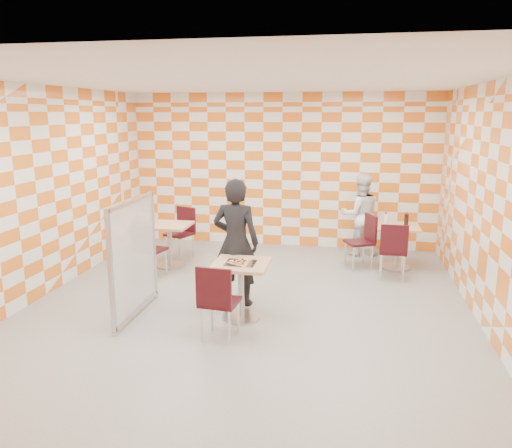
% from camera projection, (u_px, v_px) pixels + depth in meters
% --- Properties ---
extents(room_shell, '(7.00, 7.00, 7.00)m').
position_uv_depth(room_shell, '(254.00, 194.00, 6.97)').
color(room_shell, gray).
rests_on(room_shell, ground).
extents(main_table, '(0.70, 0.70, 0.75)m').
position_uv_depth(main_table, '(241.00, 281.00, 6.38)').
color(main_table, tan).
rests_on(main_table, ground).
extents(second_table, '(0.70, 0.70, 0.75)m').
position_uv_depth(second_table, '(397.00, 239.00, 8.48)').
color(second_table, tan).
rests_on(second_table, ground).
extents(empty_table, '(0.70, 0.70, 0.75)m').
position_uv_depth(empty_table, '(170.00, 238.00, 8.57)').
color(empty_table, tan).
rests_on(empty_table, ground).
extents(chair_main_front, '(0.46, 0.47, 0.92)m').
position_uv_depth(chair_main_front, '(217.00, 297.00, 5.72)').
color(chair_main_front, black).
rests_on(chair_main_front, ground).
extents(chair_second_front, '(0.43, 0.44, 0.92)m').
position_uv_depth(chair_second_front, '(393.00, 247.00, 7.86)').
color(chair_second_front, black).
rests_on(chair_second_front, ground).
extents(chair_second_side, '(0.56, 0.56, 0.92)m').
position_uv_depth(chair_second_side, '(364.00, 237.00, 8.50)').
color(chair_second_side, black).
rests_on(chair_second_side, ground).
extents(chair_empty_near, '(0.50, 0.51, 0.92)m').
position_uv_depth(chair_empty_near, '(147.00, 246.00, 7.94)').
color(chair_empty_near, black).
rests_on(chair_empty_near, ground).
extents(chair_empty_far, '(0.55, 0.56, 0.92)m').
position_uv_depth(chair_empty_far, '(183.00, 228.00, 9.14)').
color(chair_empty_far, black).
rests_on(chair_empty_far, ground).
extents(partition, '(0.08, 1.38, 1.55)m').
position_uv_depth(partition, '(134.00, 257.00, 6.43)').
color(partition, white).
rests_on(partition, ground).
extents(man_dark, '(0.67, 0.46, 1.76)m').
position_uv_depth(man_dark, '(236.00, 242.00, 6.81)').
color(man_dark, black).
rests_on(man_dark, ground).
extents(man_white, '(0.86, 0.74, 1.53)m').
position_uv_depth(man_white, '(360.00, 215.00, 9.26)').
color(man_white, white).
rests_on(man_white, ground).
extents(pizza_on_foil, '(0.40, 0.40, 0.04)m').
position_uv_depth(pizza_on_foil, '(241.00, 262.00, 6.31)').
color(pizza_on_foil, silver).
rests_on(pizza_on_foil, main_table).
extents(sport_bottle, '(0.06, 0.06, 0.20)m').
position_uv_depth(sport_bottle, '(386.00, 218.00, 8.58)').
color(sport_bottle, white).
rests_on(sport_bottle, second_table).
extents(soda_bottle, '(0.07, 0.07, 0.23)m').
position_uv_depth(soda_bottle, '(406.00, 219.00, 8.41)').
color(soda_bottle, black).
rests_on(soda_bottle, second_table).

